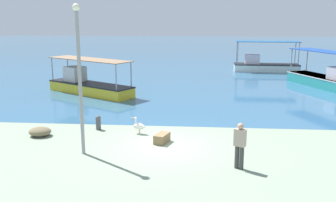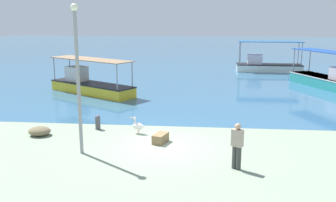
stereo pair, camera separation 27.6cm
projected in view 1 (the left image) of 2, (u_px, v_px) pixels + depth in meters
ground at (165, 147)px, 15.67m from camera, size 120.00×120.00×0.00m
harbor_water at (191, 50)px, 62.33m from camera, size 110.00×90.00×0.00m
fishing_boat_outer at (88, 85)px, 26.44m from camera, size 6.87×5.15×2.46m
fishing_boat_far_left at (264, 65)px, 37.30m from camera, size 6.40×2.23×2.97m
fishing_boat_far_right at (325, 79)px, 28.73m from camera, size 4.32×7.01×2.76m
pelican at (139, 126)px, 17.32m from camera, size 0.80×0.42×0.80m
lamp_post at (79, 72)px, 14.16m from camera, size 0.28×0.28×5.79m
mooring_bollard at (98, 122)px, 17.96m from camera, size 0.26×0.26×0.70m
fisherman_standing at (240, 144)px, 13.21m from camera, size 0.46×0.39×1.69m
net_pile at (40, 132)px, 17.03m from camera, size 1.01×0.86×0.41m
cargo_crate at (162, 138)px, 16.12m from camera, size 0.69×0.94×0.40m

